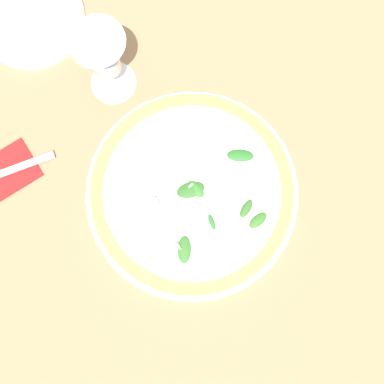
{
  "coord_description": "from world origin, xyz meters",
  "views": [
    {
      "loc": [
        0.09,
        0.15,
        0.89
      ],
      "look_at": [
        0.03,
        0.03,
        0.03
      ],
      "focal_mm": 50.0,
      "sensor_mm": 36.0,
      "label": 1
    }
  ],
  "objects": [
    {
      "name": "ground_plane",
      "position": [
        0.0,
        0.0,
        0.0
      ],
      "size": [
        6.0,
        6.0,
        0.0
      ],
      "primitive_type": "plane",
      "color": "#9E7A56"
    },
    {
      "name": "pizza_arugula_main",
      "position": [
        0.03,
        0.03,
        0.02
      ],
      "size": [
        0.35,
        0.35,
        0.05
      ],
      "color": "white",
      "rests_on": "ground_plane"
    },
    {
      "name": "napkin",
      "position": [
        0.3,
        -0.14,
        0.0
      ],
      "size": [
        0.13,
        0.09,
        0.01
      ],
      "rotation": [
        0.0,
        0.0,
        0.11
      ],
      "color": "#B21E1E",
      "rests_on": "ground_plane"
    },
    {
      "name": "side_plate_white",
      "position": [
        0.15,
        -0.37,
        0.01
      ],
      "size": [
        0.19,
        0.19,
        0.02
      ],
      "color": "white",
      "rests_on": "ground_plane"
    },
    {
      "name": "wine_glass",
      "position": [
        0.07,
        -0.2,
        0.11
      ],
      "size": [
        0.08,
        0.08,
        0.17
      ],
      "color": "white",
      "rests_on": "ground_plane"
    }
  ]
}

